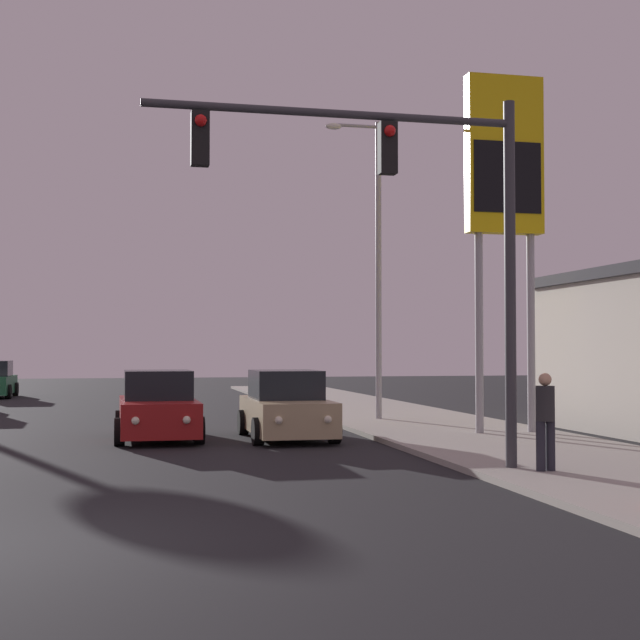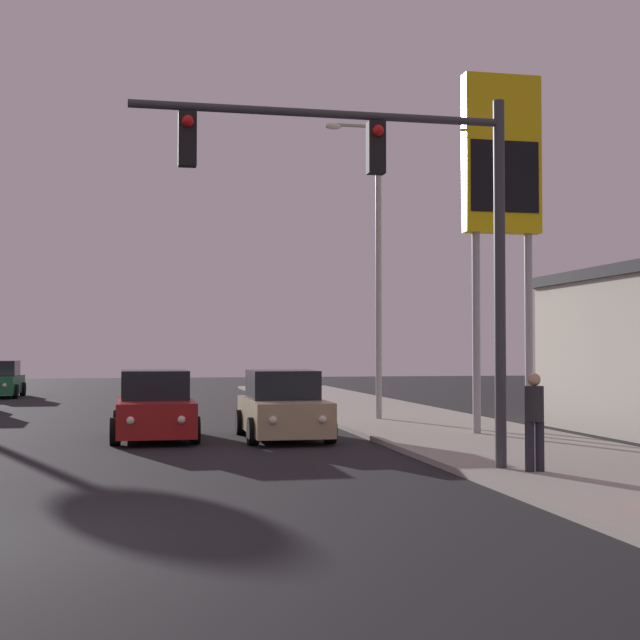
{
  "view_description": "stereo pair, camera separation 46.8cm",
  "coord_description": "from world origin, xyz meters",
  "px_view_note": "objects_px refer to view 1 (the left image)",
  "views": [
    {
      "loc": [
        1.13,
        -10.43,
        2.19
      ],
      "look_at": [
        6.9,
        15.91,
        3.09
      ],
      "focal_mm": 50.0,
      "sensor_mm": 36.0,
      "label": 1
    },
    {
      "loc": [
        1.58,
        -10.53,
        2.19
      ],
      "look_at": [
        6.9,
        15.91,
        3.09
      ],
      "focal_mm": 50.0,
      "sensor_mm": 36.0,
      "label": 2
    }
  ],
  "objects_px": {
    "traffic_light_mast": "(412,206)",
    "street_lamp": "(374,253)",
    "car_red": "(158,408)",
    "car_tan": "(286,408)",
    "pedestrian_on_sidewalk": "(545,417)",
    "gas_station_sign": "(504,175)"
  },
  "relations": [
    {
      "from": "traffic_light_mast",
      "to": "street_lamp",
      "type": "bearing_deg",
      "value": 77.37
    },
    {
      "from": "car_red",
      "to": "street_lamp",
      "type": "height_order",
      "value": "street_lamp"
    },
    {
      "from": "car_tan",
      "to": "street_lamp",
      "type": "bearing_deg",
      "value": -129.05
    },
    {
      "from": "car_tan",
      "to": "traffic_light_mast",
      "type": "height_order",
      "value": "traffic_light_mast"
    },
    {
      "from": "car_tan",
      "to": "street_lamp",
      "type": "xyz_separation_m",
      "value": [
        3.47,
        4.26,
        4.36
      ]
    },
    {
      "from": "pedestrian_on_sidewalk",
      "to": "traffic_light_mast",
      "type": "bearing_deg",
      "value": 165.65
    },
    {
      "from": "street_lamp",
      "to": "gas_station_sign",
      "type": "height_order",
      "value": "same"
    },
    {
      "from": "gas_station_sign",
      "to": "car_red",
      "type": "bearing_deg",
      "value": 171.25
    },
    {
      "from": "car_tan",
      "to": "pedestrian_on_sidewalk",
      "type": "height_order",
      "value": "pedestrian_on_sidewalk"
    },
    {
      "from": "car_red",
      "to": "gas_station_sign",
      "type": "bearing_deg",
      "value": 170.54
    },
    {
      "from": "car_tan",
      "to": "gas_station_sign",
      "type": "distance_m",
      "value": 8.04
    },
    {
      "from": "gas_station_sign",
      "to": "street_lamp",
      "type": "bearing_deg",
      "value": 111.52
    },
    {
      "from": "traffic_light_mast",
      "to": "gas_station_sign",
      "type": "distance_m",
      "value": 7.89
    },
    {
      "from": "car_red",
      "to": "street_lamp",
      "type": "bearing_deg",
      "value": -151.16
    },
    {
      "from": "car_tan",
      "to": "car_red",
      "type": "bearing_deg",
      "value": -9.78
    },
    {
      "from": "traffic_light_mast",
      "to": "car_red",
      "type": "bearing_deg",
      "value": 118.34
    },
    {
      "from": "car_tan",
      "to": "gas_station_sign",
      "type": "relative_size",
      "value": 0.48
    },
    {
      "from": "gas_station_sign",
      "to": "car_tan",
      "type": "bearing_deg",
      "value": 171.89
    },
    {
      "from": "car_red",
      "to": "car_tan",
      "type": "relative_size",
      "value": 1.0
    },
    {
      "from": "car_tan",
      "to": "gas_station_sign",
      "type": "height_order",
      "value": "gas_station_sign"
    },
    {
      "from": "car_red",
      "to": "traffic_light_mast",
      "type": "bearing_deg",
      "value": 117.64
    },
    {
      "from": "car_tan",
      "to": "gas_station_sign",
      "type": "bearing_deg",
      "value": 171.99
    }
  ]
}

